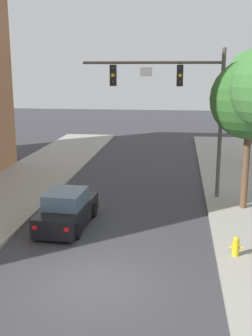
{
  "coord_description": "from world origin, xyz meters",
  "views": [
    {
      "loc": [
        2.57,
        -11.74,
        6.55
      ],
      "look_at": [
        0.06,
        7.52,
        2.0
      ],
      "focal_mm": 44.45,
      "sensor_mm": 36.0,
      "label": 1
    }
  ],
  "objects_px": {
    "car_lead_black": "(67,210)",
    "fire_hydrant": "(236,246)",
    "traffic_signal_mast": "(181,95)",
    "street_tree_second": "(250,100)",
    "street_tree_third": "(251,75)"
  },
  "relations": [
    {
      "from": "fire_hydrant",
      "to": "street_tree_third",
      "type": "bearing_deg",
      "value": 80.57
    },
    {
      "from": "fire_hydrant",
      "to": "street_tree_second",
      "type": "bearing_deg",
      "value": 79.35
    },
    {
      "from": "traffic_signal_mast",
      "to": "car_lead_black",
      "type": "xyz_separation_m",
      "value": [
        -4.7,
        -4.77,
        -4.64
      ]
    },
    {
      "from": "fire_hydrant",
      "to": "street_tree_second",
      "type": "relative_size",
      "value": 0.1
    },
    {
      "from": "fire_hydrant",
      "to": "street_tree_third",
      "type": "xyz_separation_m",
      "value": [
        2.57,
        15.49,
        5.75
      ]
    },
    {
      "from": "traffic_signal_mast",
      "to": "car_lead_black",
      "type": "relative_size",
      "value": 1.74
    },
    {
      "from": "street_tree_second",
      "to": "fire_hydrant",
      "type": "bearing_deg",
      "value": -100.65
    },
    {
      "from": "traffic_signal_mast",
      "to": "car_lead_black",
      "type": "distance_m",
      "value": 8.15
    },
    {
      "from": "car_lead_black",
      "to": "street_tree_third",
      "type": "distance_m",
      "value": 16.99
    },
    {
      "from": "street_tree_second",
      "to": "car_lead_black",
      "type": "bearing_deg",
      "value": -158.37
    },
    {
      "from": "car_lead_black",
      "to": "fire_hydrant",
      "type": "bearing_deg",
      "value": -19.69
    },
    {
      "from": "traffic_signal_mast",
      "to": "street_tree_second",
      "type": "relative_size",
      "value": 1.08
    },
    {
      "from": "car_lead_black",
      "to": "street_tree_third",
      "type": "xyz_separation_m",
      "value": [
        9.36,
        13.06,
        5.53
      ]
    },
    {
      "from": "traffic_signal_mast",
      "to": "street_tree_second",
      "type": "bearing_deg",
      "value": -28.13
    },
    {
      "from": "traffic_signal_mast",
      "to": "street_tree_third",
      "type": "height_order",
      "value": "street_tree_third"
    }
  ]
}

